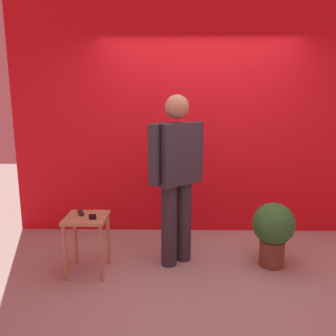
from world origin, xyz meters
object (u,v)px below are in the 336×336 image
at_px(standing_person, 177,172).
at_px(potted_plant, 273,229).
at_px(side_table, 87,228).
at_px(tv_remote, 81,213).
at_px(cell_phone, 93,217).

relative_size(standing_person, potted_plant, 2.60).
bearing_deg(potted_plant, side_table, -174.81).
height_order(standing_person, tv_remote, standing_person).
bearing_deg(side_table, potted_plant, 5.19).
relative_size(cell_phone, potted_plant, 0.21).
relative_size(tv_remote, potted_plant, 0.25).
bearing_deg(standing_person, potted_plant, -3.62).
xyz_separation_m(standing_person, tv_remote, (-0.97, -0.16, -0.39)).
xyz_separation_m(cell_phone, tv_remote, (-0.14, 0.11, 0.01)).
xyz_separation_m(standing_person, side_table, (-0.90, -0.24, -0.53)).
bearing_deg(standing_person, tv_remote, -170.68).
distance_m(standing_person, cell_phone, 0.96).
distance_m(standing_person, side_table, 1.07).
distance_m(cell_phone, tv_remote, 0.18).
distance_m(standing_person, tv_remote, 1.06).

